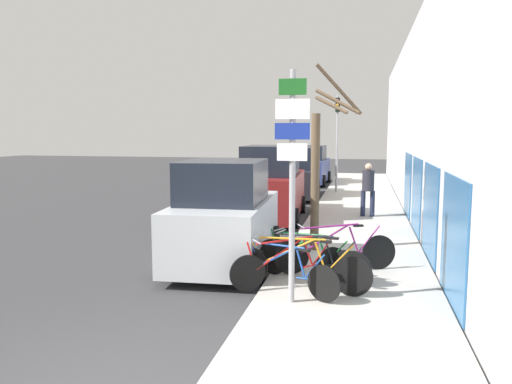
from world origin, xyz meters
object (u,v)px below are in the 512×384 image
at_px(parked_car_0, 225,218).
at_px(parked_car_2, 295,175).
at_px(bicycle_3, 312,260).
at_px(bicycle_1, 299,267).
at_px(pedestrian_near, 368,186).
at_px(parked_car_1, 271,186).
at_px(bicycle_4, 307,257).
at_px(parked_car_3, 310,167).
at_px(bicycle_0, 286,272).
at_px(traffic_light, 337,130).
at_px(street_tree, 318,170).
at_px(bicycle_5, 336,252).
at_px(bicycle_2, 291,265).
at_px(signpost, 292,173).

xyz_separation_m(parked_car_0, parked_car_2, (-0.06, 11.70, -0.03)).
bearing_deg(bicycle_3, parked_car_0, 74.05).
xyz_separation_m(bicycle_1, parked_car_0, (-1.91, 1.90, 0.50)).
bearing_deg(bicycle_1, pedestrian_near, 1.15).
bearing_deg(pedestrian_near, parked_car_0, -114.98).
relative_size(bicycle_1, parked_car_1, 0.54).
relative_size(bicycle_1, bicycle_4, 1.20).
xyz_separation_m(bicycle_1, parked_car_3, (-1.92, 19.60, 0.45)).
relative_size(bicycle_0, traffic_light, 0.44).
bearing_deg(parked_car_3, street_tree, -81.42).
xyz_separation_m(bicycle_5, parked_car_0, (-2.48, 0.59, 0.50)).
distance_m(bicycle_4, bicycle_5, 0.66).
xyz_separation_m(bicycle_5, pedestrian_near, (0.66, 6.98, 0.61)).
height_order(bicycle_3, parked_car_3, parked_car_3).
xyz_separation_m(bicycle_2, pedestrian_near, (1.40, 8.11, 0.64)).
relative_size(bicycle_2, bicycle_3, 0.90).
height_order(bicycle_1, parked_car_2, parked_car_2).
height_order(signpost, pedestrian_near, signpost).
relative_size(signpost, bicycle_0, 1.93).
xyz_separation_m(parked_car_0, parked_car_1, (-0.05, 5.96, 0.07)).
bearing_deg(signpost, parked_car_2, 97.68).
distance_m(bicycle_1, parked_car_3, 19.70).
height_order(bicycle_2, street_tree, street_tree).
bearing_deg(bicycle_2, parked_car_2, -25.52).
relative_size(bicycle_1, bicycle_3, 1.16).
bearing_deg(street_tree, parked_car_1, 113.06).
xyz_separation_m(signpost, bicycle_2, (-0.13, 0.86, -1.76)).
relative_size(bicycle_0, street_tree, 0.45).
height_order(bicycle_0, bicycle_2, bicycle_2).
xyz_separation_m(bicycle_4, bicycle_5, (0.54, 0.38, 0.04)).
bearing_deg(parked_car_1, street_tree, -69.59).
height_order(bicycle_2, parked_car_1, parked_car_1).
relative_size(bicycle_1, parked_car_3, 0.58).
height_order(signpost, bicycle_0, signpost).
xyz_separation_m(bicycle_1, traffic_light, (-0.18, 14.95, 2.47)).
bearing_deg(bicycle_4, bicycle_2, -173.28).
xyz_separation_m(parked_car_2, pedestrian_near, (3.20, -5.30, 0.14)).
xyz_separation_m(signpost, bicycle_0, (-0.17, 0.47, -1.78)).
distance_m(signpost, bicycle_3, 2.23).
xyz_separation_m(parked_car_0, street_tree, (1.94, 1.28, 1.01)).
xyz_separation_m(bicycle_0, traffic_light, (0.03, 15.15, 2.51)).
xyz_separation_m(street_tree, traffic_light, (-0.20, 11.77, 0.97)).
xyz_separation_m(bicycle_0, street_tree, (0.24, 3.38, 1.54)).
height_order(pedestrian_near, traffic_light, traffic_light).
xyz_separation_m(bicycle_0, parked_car_0, (-1.70, 2.10, 0.54)).
bearing_deg(signpost, parked_car_0, 126.00).
bearing_deg(bicycle_4, bicycle_1, -159.76).
bearing_deg(bicycle_5, bicycle_1, 133.25).
bearing_deg(bicycle_2, pedestrian_near, -42.96).
bearing_deg(parked_car_2, traffic_light, 35.94).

